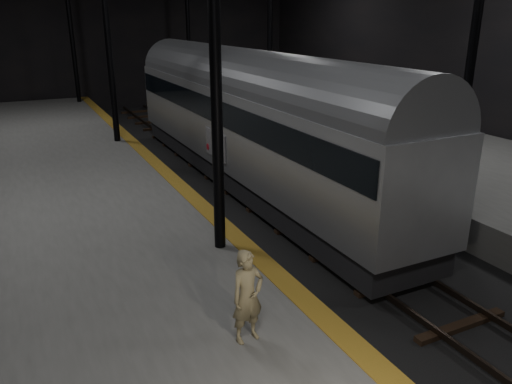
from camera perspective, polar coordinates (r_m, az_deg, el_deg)
ground at (r=17.30m, az=2.60°, el=-1.63°), size 44.00×44.00×0.00m
platform_left at (r=15.24m, az=-23.02°, el=-4.21°), size 9.00×43.80×1.00m
platform_right at (r=21.61m, az=20.37°, el=2.87°), size 9.00×43.80×1.00m
tactile_strip at (r=15.74m, az=-7.79°, el=-0.07°), size 0.50×43.80×0.01m
track at (r=17.28m, az=2.60°, el=-1.41°), size 2.40×43.00×0.24m
train at (r=18.82m, az=-1.18°, el=8.99°), size 2.82×18.79×5.02m
woman at (r=8.44m, az=-0.97°, el=-11.86°), size 0.66×0.48×1.65m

